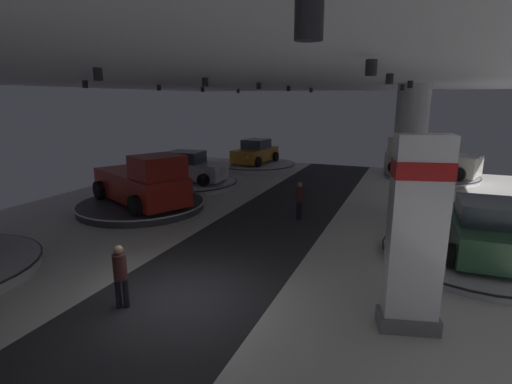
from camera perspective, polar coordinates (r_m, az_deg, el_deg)
ground at (r=10.44m, az=-10.85°, el=-15.04°), size 24.00×44.00×0.06m
ceiling_with_spotlights at (r=9.23m, az=-12.43°, el=17.11°), size 24.00×44.00×0.39m
column_right at (r=17.38m, az=21.31°, el=5.35°), size 1.28×1.28×5.50m
brand_sign_pylon at (r=8.81m, az=22.22°, el=-5.62°), size 1.38×0.93×4.23m
display_platform_deep_right at (r=27.18m, az=24.00°, el=2.11°), size 5.68×5.68×0.24m
pickup_truck_deep_right at (r=27.11m, az=23.56°, el=4.36°), size 5.70×4.00×2.30m
display_platform_mid_left at (r=18.59m, az=-16.26°, el=-1.85°), size 5.68×5.68×0.34m
pickup_truck_mid_left at (r=18.06m, az=-16.03°, el=1.28°), size 5.69×4.34×2.30m
display_platform_mid_right at (r=14.18m, az=29.73°, el=-8.10°), size 5.83×5.83×0.24m
display_car_mid_right at (r=13.88m, az=30.16°, el=-4.78°), size 2.30×4.28×1.71m
display_platform_deep_left at (r=28.83m, az=-0.11°, el=3.96°), size 5.81×5.81×0.34m
display_car_deep_left at (r=28.72m, az=-0.08°, el=5.77°), size 2.55×4.36×1.71m
display_platform_far_left at (r=22.95m, az=-9.70°, el=1.28°), size 5.52×5.52×0.30m
display_car_far_left at (r=22.79m, az=-9.86°, el=3.49°), size 4.32×2.40×1.71m
visitor_walking_near at (r=9.98m, az=-19.10°, el=-11.01°), size 0.32×0.32×1.59m
visitor_walking_far at (r=16.31m, az=6.30°, el=-0.89°), size 0.32×0.32×1.59m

